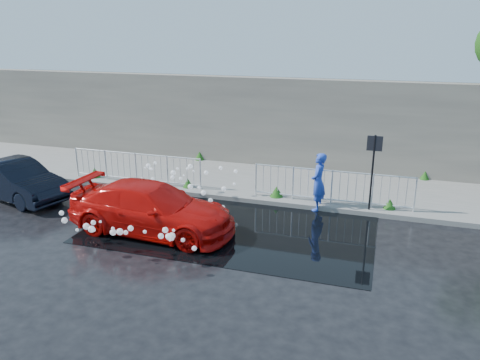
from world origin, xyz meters
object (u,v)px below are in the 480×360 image
(red_car, at_px, (152,208))
(dark_car, at_px, (17,180))
(sign_post, at_px, (373,161))
(person, at_px, (318,182))

(red_car, height_order, dark_car, red_car)
(sign_post, distance_m, person, 1.78)
(red_car, distance_m, dark_car, 5.66)
(red_car, relative_size, person, 2.59)
(dark_car, distance_m, person, 9.96)
(sign_post, relative_size, dark_car, 0.63)
(dark_car, bearing_deg, person, -62.76)
(sign_post, bearing_deg, dark_car, -169.16)
(sign_post, height_order, dark_car, sign_post)
(person, bearing_deg, red_car, -50.71)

